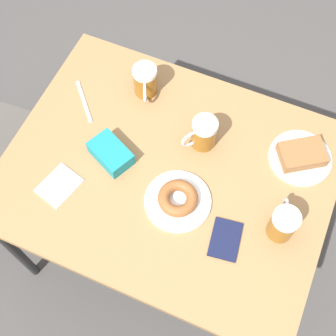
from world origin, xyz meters
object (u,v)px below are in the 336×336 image
plate_with_donut (178,199)px  fork (84,101)px  beer_mug_left (283,223)px  plate_with_cake (301,156)px  beer_mug_right (203,133)px  beer_mug_center (145,81)px  passport_near_edge (225,239)px  blue_pouch (111,153)px  napkin_folded (59,186)px

plate_with_donut → fork: 0.50m
beer_mug_left → fork: bearing=76.6°
plate_with_cake → beer_mug_right: 0.33m
plate_with_cake → beer_mug_center: bearing=85.6°
beer_mug_right → passport_near_edge: size_ratio=0.86×
beer_mug_left → beer_mug_right: (0.19, 0.33, 0.00)m
passport_near_edge → beer_mug_right: bearing=33.2°
beer_mug_center → beer_mug_right: (-0.12, -0.26, 0.00)m
blue_pouch → passport_near_edge: bearing=-104.9°
plate_with_cake → plate_with_donut: plate_with_cake is taller
plate_with_cake → napkin_folded: bearing=120.5°
plate_with_donut → beer_mug_center: (0.35, 0.27, 0.04)m
plate_with_cake → plate_with_donut: size_ratio=0.98×
beer_mug_left → beer_mug_center: bearing=62.3°
beer_mug_right → passport_near_edge: 0.35m
beer_mug_left → blue_pouch: (0.02, 0.59, -0.03)m
plate_with_cake → blue_pouch: bearing=112.9°
passport_near_edge → plate_with_cake: bearing=-19.8°
plate_with_donut → napkin_folded: 0.38m
plate_with_cake → beer_mug_center: beer_mug_center is taller
passport_near_edge → blue_pouch: blue_pouch is taller
plate_with_cake → napkin_folded: (-0.40, 0.68, -0.02)m
beer_mug_right → fork: beer_mug_right is taller
beer_mug_center → beer_mug_right: same height
fork → passport_near_edge: bearing=-113.8°
beer_mug_center → passport_near_edge: bearing=-132.0°
beer_mug_center → napkin_folded: 0.46m
fork → passport_near_edge: passport_near_edge is taller
plate_with_donut → blue_pouch: (0.06, 0.26, 0.01)m
plate_with_donut → fork: size_ratio=1.48×
fork → blue_pouch: (-0.16, -0.19, 0.02)m
beer_mug_center → fork: size_ratio=0.84×
beer_mug_center → beer_mug_right: size_ratio=1.02×
beer_mug_right → plate_with_cake: bearing=-77.4°
beer_mug_center → napkin_folded: (-0.45, 0.10, -0.06)m
napkin_folded → passport_near_edge: (0.04, -0.55, 0.00)m
plate_with_donut → beer_mug_right: 0.24m
beer_mug_left → beer_mug_right: size_ratio=1.05×
plate_with_donut → beer_mug_center: beer_mug_center is taller
blue_pouch → beer_mug_center: bearing=1.2°
plate_with_cake → passport_near_edge: bearing=160.2°
plate_with_donut → beer_mug_center: 0.44m
beer_mug_left → napkin_folded: bearing=101.2°
napkin_folded → passport_near_edge: size_ratio=1.09×
beer_mug_right → blue_pouch: bearing=123.8°
plate_with_donut → passport_near_edge: plate_with_donut is taller
plate_with_donut → napkin_folded: size_ratio=1.41×
plate_with_donut → beer_mug_right: beer_mug_right is taller
plate_with_cake → fork: bearing=96.1°
beer_mug_center → beer_mug_right: bearing=-114.0°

